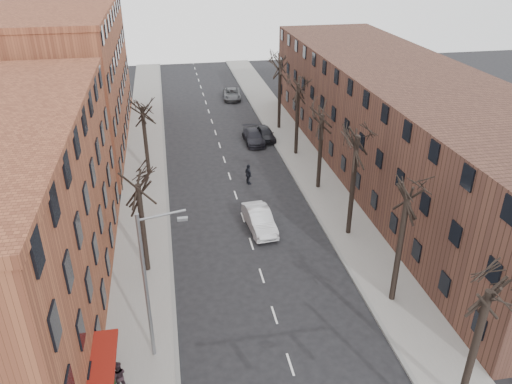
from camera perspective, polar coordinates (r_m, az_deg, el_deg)
sidewalk_left at (r=50.38m, az=-12.57°, el=2.60°), size 4.00×90.00×0.15m
sidewalk_right at (r=52.07m, az=5.27°, el=4.00°), size 4.00×90.00×0.15m
building_left_far at (r=57.58m, az=-21.30°, el=11.85°), size 12.00×28.00×14.00m
building_right at (r=48.76m, az=16.28°, el=7.56°), size 12.00×50.00×10.00m
tree_right_b at (r=33.47m, az=15.20°, el=-11.83°), size 5.20×5.20×10.80m
tree_right_c at (r=39.39m, az=10.46°, el=-4.73°), size 5.20×5.20×11.60m
tree_right_d at (r=45.94m, az=7.08°, el=0.46°), size 5.20×5.20×10.00m
tree_right_e at (r=52.89m, az=4.56°, el=4.32°), size 5.20×5.20×10.80m
tree_right_f at (r=60.10m, az=2.62°, el=7.26°), size 5.20×5.20×11.60m
tree_left_a at (r=35.60m, az=-12.23°, el=-8.78°), size 5.20×5.20×9.50m
tree_left_b at (r=49.49m, az=-12.12°, el=2.08°), size 5.20×5.20×9.50m
streetlight at (r=26.16m, az=-12.15°, el=-10.01°), size 2.45×0.22×9.03m
silver_sedan at (r=38.97m, az=0.40°, el=-3.18°), size 2.17×5.12×1.64m
parked_car_near at (r=56.48m, az=1.07°, el=6.72°), size 1.98×4.31×1.43m
parked_car_mid at (r=55.51m, az=-0.29°, el=6.33°), size 2.05×4.89×1.41m
parked_car_far at (r=71.37m, az=-2.77°, el=11.12°), size 2.75×5.20×1.39m
pedestrian_b at (r=27.46m, az=-15.45°, el=-19.58°), size 0.88×0.71×1.69m
pedestrian_crossing at (r=45.90m, az=-0.87°, el=2.02°), size 0.79×1.24×1.97m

